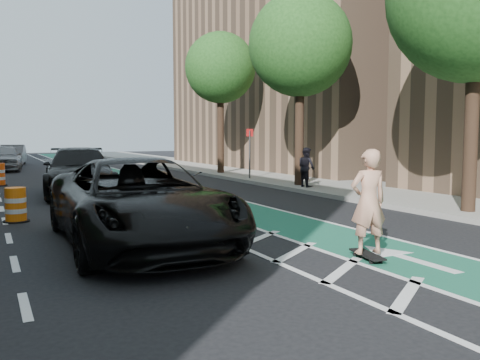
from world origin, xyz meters
TOP-DOWN VIEW (x-y plane):
  - ground at (0.00, 0.00)m, footprint 120.00×120.00m
  - bike_lane at (3.00, 10.00)m, footprint 2.00×90.00m
  - buffer_strip at (1.50, 10.00)m, footprint 1.40×90.00m
  - sidewalk_right at (9.50, 10.00)m, footprint 5.00×90.00m
  - curb_right at (7.05, 10.00)m, footprint 0.12×90.00m
  - building_right_far at (17.50, 20.00)m, footprint 14.00×22.00m
  - tree_r_c at (7.90, 8.00)m, footprint 4.20×4.20m
  - tree_r_d at (7.90, 16.00)m, footprint 4.20×4.20m
  - sign_post at (7.60, 12.00)m, footprint 0.35×0.08m
  - skateboard at (2.30, -2.45)m, footprint 0.43×0.92m
  - skateboarder at (2.30, -2.45)m, footprint 0.74×0.57m
  - suv_near at (-0.92, 0.55)m, footprint 2.98×6.25m
  - suv_far at (-0.52, 9.99)m, footprint 3.15×6.18m
  - car_silver at (-2.54, 25.06)m, footprint 2.32×4.90m
  - car_grey at (-1.79, 31.30)m, footprint 2.17×4.73m
  - pedestrian at (7.70, 7.41)m, footprint 0.63×0.78m
  - barrel_a at (-2.94, 4.57)m, footprint 0.64×0.64m

SIDE VIEW (x-z plane):
  - ground at x=0.00m, z-range 0.00..0.00m
  - buffer_strip at x=1.50m, z-range 0.00..0.01m
  - bike_lane at x=3.00m, z-range 0.00..0.01m
  - sidewalk_right at x=9.50m, z-range 0.00..0.15m
  - curb_right at x=7.05m, z-range 0.00..0.16m
  - skateboard at x=2.30m, z-range 0.04..0.16m
  - barrel_a at x=-2.94m, z-range -0.02..0.84m
  - car_grey at x=-1.79m, z-range 0.00..1.50m
  - car_silver at x=-2.54m, z-range 0.00..1.62m
  - suv_far at x=-0.52m, z-range 0.00..1.72m
  - suv_near at x=-0.92m, z-range 0.00..1.72m
  - pedestrian at x=7.70m, z-range 0.15..1.70m
  - skateboarder at x=2.30m, z-range 0.12..1.94m
  - sign_post at x=7.60m, z-range 0.11..2.59m
  - tree_r_c at x=7.90m, z-range 1.82..9.72m
  - tree_r_d at x=7.90m, z-range 1.82..9.72m
  - building_right_far at x=17.50m, z-range 0.00..19.00m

